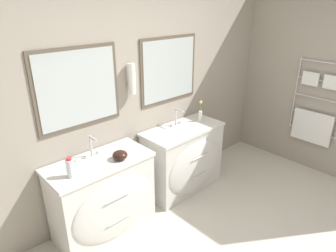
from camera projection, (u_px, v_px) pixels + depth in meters
The scene contains 9 objects.
wall_back at pixel (139, 95), 3.44m from camera, with size 5.97×0.16×2.60m.
wall_right at pixel (308, 80), 4.17m from camera, with size 0.13×3.60×2.60m.
vanity_left at pixel (104, 197), 3.09m from camera, with size 1.05×0.56×0.86m.
vanity_right at pixel (184, 159), 3.84m from camera, with size 1.05×0.56×0.86m.
faucet_left at pixel (92, 146), 2.98m from camera, with size 0.17×0.14×0.23m.
faucet_right at pixel (177, 117), 3.73m from camera, with size 0.17×0.14×0.23m.
toiletry_bottle at pixel (70, 168), 2.65m from camera, with size 0.07×0.07×0.19m.
amenity_bowl at pixel (120, 155), 2.96m from camera, with size 0.15×0.15×0.09m.
flower_vase at pixel (200, 113), 3.86m from camera, with size 0.05×0.05×0.28m.
Camera 1 is at (-2.01, -0.88, 2.32)m, focal length 32.00 mm.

